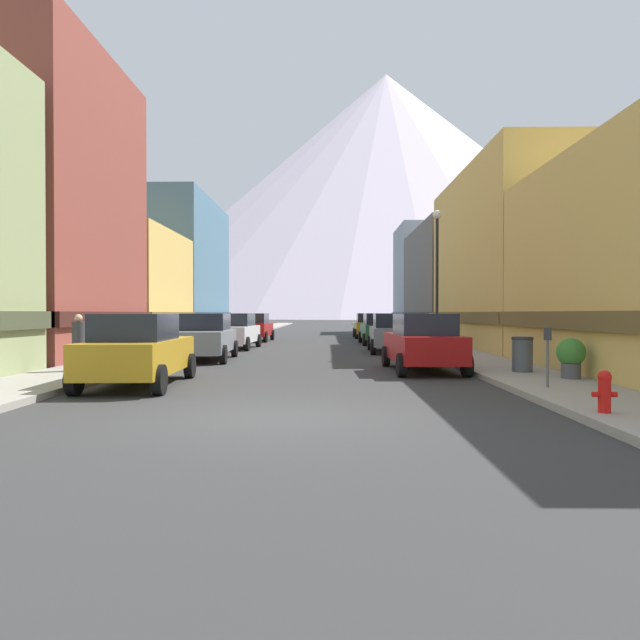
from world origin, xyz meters
TOP-DOWN VIEW (x-y plane):
  - ground_plane at (0.00, 0.00)m, footprint 400.00×400.00m
  - sidewalk_left at (-6.25, 35.00)m, footprint 2.50×100.00m
  - sidewalk_right at (6.25, 35.00)m, footprint 2.50×100.00m
  - storefront_left_2 at (-10.94, 21.12)m, footprint 7.18×8.76m
  - storefront_left_3 at (-12.43, 32.03)m, footprint 10.17×12.63m
  - storefront_right_1 at (11.98, 18.87)m, footprint 9.26×13.95m
  - storefront_right_2 at (11.18, 32.94)m, footprint 7.65×13.21m
  - storefront_right_3 at (11.92, 43.81)m, footprint 9.14×8.07m
  - car_left_0 at (-3.80, 4.19)m, footprint 2.22×4.47m
  - car_left_1 at (-3.80, 11.87)m, footprint 2.23×4.48m
  - car_left_2 at (-3.80, 18.79)m, footprint 2.24×4.48m
  - car_left_3 at (-3.80, 26.45)m, footprint 2.18×4.45m
  - car_right_0 at (3.80, 7.80)m, footprint 2.18×4.45m
  - car_right_1 at (3.80, 16.30)m, footprint 2.17×4.45m
  - car_right_2 at (3.80, 23.05)m, footprint 2.12×4.43m
  - car_right_3 at (3.80, 31.34)m, footprint 2.09×4.41m
  - fire_hydrant_near at (5.45, -0.24)m, footprint 0.40×0.22m
  - parking_meter_near at (5.75, 2.97)m, footprint 0.14×0.10m
  - trash_bin_right at (6.35, 6.35)m, footprint 0.59×0.59m
  - potted_plant_0 at (7.00, 4.68)m, footprint 0.71×0.71m
  - pedestrian_0 at (6.25, 16.89)m, footprint 0.36×0.36m
  - pedestrian_1 at (6.25, 20.15)m, footprint 0.36×0.36m
  - pedestrian_2 at (-6.25, 6.41)m, footprint 0.36×0.36m
  - streetlamp_right at (5.35, 13.63)m, footprint 0.36×0.36m
  - mountain_backdrop at (28.48, 260.00)m, footprint 251.96×251.96m

SIDE VIEW (x-z plane):
  - ground_plane at x=0.00m, z-range 0.00..0.00m
  - sidewalk_left at x=-6.25m, z-range 0.00..0.15m
  - sidewalk_right at x=6.25m, z-range 0.00..0.15m
  - fire_hydrant_near at x=5.45m, z-range 0.17..0.88m
  - trash_bin_right at x=6.35m, z-range 0.15..1.13m
  - potted_plant_0 at x=7.00m, z-range 0.21..1.23m
  - pedestrian_0 at x=6.25m, z-range 0.08..1.60m
  - pedestrian_2 at x=-6.25m, z-range 0.09..1.70m
  - car_left_0 at x=-3.80m, z-range 0.01..1.79m
  - car_left_1 at x=-3.80m, z-range 0.01..1.79m
  - car_left_2 at x=-3.80m, z-range 0.01..1.79m
  - car_left_3 at x=-3.80m, z-range 0.01..1.79m
  - car_right_0 at x=3.80m, z-range 0.01..1.79m
  - car_right_1 at x=3.80m, z-range 0.01..1.79m
  - car_right_2 at x=3.80m, z-range 0.01..1.79m
  - car_right_3 at x=3.80m, z-range 0.01..1.79m
  - pedestrian_1 at x=6.25m, z-range 0.09..1.73m
  - parking_meter_near at x=5.75m, z-range 0.35..1.68m
  - storefront_left_2 at x=-10.94m, z-range -0.12..6.13m
  - storefront_right_2 at x=11.18m, z-range -0.15..8.03m
  - streetlamp_right at x=5.35m, z-range 1.06..6.92m
  - storefront_right_1 at x=11.98m, z-range -0.16..8.67m
  - storefront_right_3 at x=11.92m, z-range -0.17..9.73m
  - storefront_left_3 at x=-12.43m, z-range -0.17..9.85m
  - mountain_backdrop at x=28.48m, z-range 0.00..114.62m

